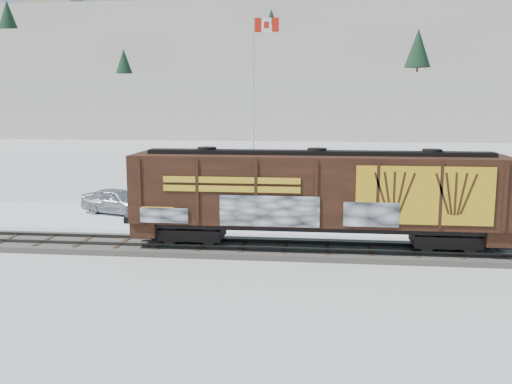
# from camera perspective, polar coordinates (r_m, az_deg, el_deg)

# --- Properties ---
(ground) EXTENTS (500.00, 500.00, 0.00)m
(ground) POSITION_cam_1_polar(r_m,az_deg,el_deg) (27.71, -1.22, -5.90)
(ground) COLOR white
(ground) RESTS_ON ground
(rail_track) EXTENTS (50.00, 3.40, 0.43)m
(rail_track) POSITION_cam_1_polar(r_m,az_deg,el_deg) (27.67, -1.22, -5.60)
(rail_track) COLOR #59544C
(rail_track) RESTS_ON ground
(parking_strip) EXTENTS (40.00, 8.00, 0.03)m
(parking_strip) POSITION_cam_1_polar(r_m,az_deg,el_deg) (34.95, 0.44, -2.71)
(parking_strip) COLOR white
(parking_strip) RESTS_ON ground
(hillside) EXTENTS (360.00, 110.00, 93.00)m
(hillside) POSITION_cam_1_polar(r_m,az_deg,el_deg) (166.51, 5.36, 11.56)
(hillside) COLOR white
(hillside) RESTS_ON ground
(hopper_railcar) EXTENTS (17.31, 3.06, 4.47)m
(hopper_railcar) POSITION_cam_1_polar(r_m,az_deg,el_deg) (26.85, 6.06, -0.07)
(hopper_railcar) COLOR black
(hopper_railcar) RESTS_ON rail_track
(flagpole) EXTENTS (2.30, 0.90, 13.25)m
(flagpole) POSITION_cam_1_polar(r_m,az_deg,el_deg) (42.39, -0.12, 6.21)
(flagpole) COLOR silver
(flagpole) RESTS_ON ground
(car_silver) EXTENTS (5.25, 3.44, 1.66)m
(car_silver) POSITION_cam_1_polar(r_m,az_deg,el_deg) (37.39, -13.65, -0.87)
(car_silver) COLOR #A3A4AA
(car_silver) RESTS_ON parking_strip
(car_white) EXTENTS (4.47, 2.08, 1.42)m
(car_white) POSITION_cam_1_polar(r_m,az_deg,el_deg) (35.31, 2.52, -1.40)
(car_white) COLOR white
(car_white) RESTS_ON parking_strip
(car_dark) EXTENTS (4.55, 2.98, 1.23)m
(car_dark) POSITION_cam_1_polar(r_m,az_deg,el_deg) (34.07, 7.22, -2.01)
(car_dark) COLOR black
(car_dark) RESTS_ON parking_strip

